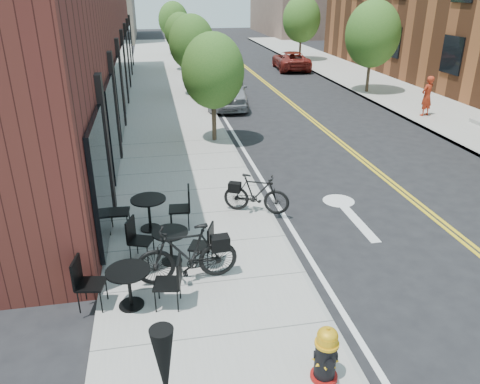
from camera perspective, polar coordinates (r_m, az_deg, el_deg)
ground at (r=9.57m, az=8.02°, el=-10.21°), size 120.00×120.00×0.00m
sidewalk_near at (r=18.26m, az=-7.94°, el=6.86°), size 4.00×70.00×0.12m
sidewalk_far at (r=22.26m, az=24.92°, el=7.95°), size 4.00×70.00×0.12m
building_near at (r=21.87m, az=-21.57°, el=17.50°), size 5.00×28.00×7.00m
tree_near_a at (r=16.83m, az=-3.32°, el=14.51°), size 2.20×2.20×3.81m
tree_near_b at (r=24.70m, az=-5.91°, el=17.66°), size 2.30×2.30×3.98m
tree_near_c at (r=32.66m, az=-7.26°, el=18.75°), size 2.10×2.10×3.67m
tree_near_d at (r=40.61m, az=-8.12°, el=20.04°), size 2.40×2.40×4.11m
tree_far_b at (r=26.17m, az=15.86°, el=18.03°), size 2.80×2.80×4.62m
tree_far_c at (r=37.31m, az=7.51°, el=20.17°), size 2.80×2.80×4.62m
fire_hydrant at (r=7.10m, az=10.41°, el=-18.90°), size 0.49×0.49×0.91m
bicycle_left at (r=8.92m, az=-6.52°, el=-7.48°), size 1.98×0.67×1.17m
bicycle_right at (r=11.55m, az=2.00°, el=-0.21°), size 1.71×1.12×1.00m
bistro_set_a at (r=8.48m, az=-13.37°, el=-10.70°), size 1.82×0.89×0.96m
bistro_set_b at (r=10.93m, az=-11.04°, el=-2.09°), size 1.88×0.86×1.01m
bistro_set_c at (r=9.59m, az=-8.45°, el=-6.08°), size 1.73×1.00×0.91m
patio_umbrella at (r=5.22m, az=-9.12°, el=-21.28°), size 0.34×0.34×2.13m
parked_car_a at (r=22.90m, az=-1.60°, el=12.43°), size 2.49×4.88×1.59m
parked_car_b at (r=25.88m, az=-2.71°, el=13.57°), size 1.74×4.44×1.44m
parked_car_c at (r=35.95m, az=-3.81°, el=16.57°), size 2.30×5.58×1.61m
parked_car_far at (r=33.58m, az=6.23°, el=15.66°), size 2.45×4.65×1.25m
pedestrian at (r=22.10m, az=21.83°, el=10.82°), size 0.73×0.62×1.70m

